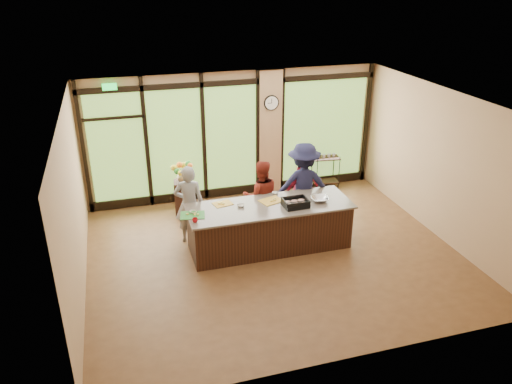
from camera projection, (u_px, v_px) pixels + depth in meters
floor at (274, 254)px, 9.71m from camera, size 7.00×7.00×0.00m
ceiling at (276, 103)px, 8.48m from camera, size 7.00×7.00×0.00m
back_wall at (235, 135)px, 11.72m from camera, size 7.00×0.00×7.00m
left_wall at (73, 207)px, 8.20m from camera, size 0.00×6.00×6.00m
right_wall at (441, 164)px, 9.99m from camera, size 0.00×6.00×6.00m
window_wall at (242, 140)px, 11.77m from camera, size 6.90×0.12×3.00m
island_base at (269, 227)px, 9.79m from camera, size 3.10×1.00×0.88m
countertop at (270, 206)px, 9.60m from camera, size 3.20×1.10×0.04m
wall_clock at (271, 103)px, 11.52m from camera, size 0.36×0.04×0.36m
cook_left at (189, 204)px, 9.88m from camera, size 0.65×0.48×1.63m
cook_midleft at (261, 196)px, 10.33m from camera, size 0.83×0.69×1.55m
cook_midright at (301, 190)px, 10.58m from camera, size 0.99×0.68×1.56m
cook_right at (303, 185)px, 10.46m from camera, size 1.31×0.92×1.85m
roasting_pan at (295, 204)px, 9.53m from camera, size 0.49×0.39×0.08m
mixing_bowl at (320, 199)px, 9.75m from camera, size 0.38×0.38×0.08m
cutting_board_left at (193, 215)px, 9.19m from camera, size 0.50×0.41×0.01m
cutting_board_center at (223, 204)px, 9.65m from camera, size 0.41×0.34×0.01m
cutting_board_right at (271, 201)px, 9.77m from camera, size 0.51×0.44×0.01m
prep_bowl_near at (193, 212)px, 9.29m from camera, size 0.15×0.15×0.05m
prep_bowl_mid at (241, 206)px, 9.53m from camera, size 0.17×0.17×0.04m
prep_bowl_far at (275, 193)px, 10.09m from camera, size 0.16×0.16×0.03m
red_ramekin at (195, 220)px, 8.94m from camera, size 0.13×0.13×0.08m
flower_stand at (184, 198)px, 11.14m from camera, size 0.45×0.45×0.80m
flower_vase at (182, 176)px, 10.93m from camera, size 0.27×0.27×0.25m
bar_cart at (326, 167)px, 12.48m from camera, size 0.69×0.45×0.89m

